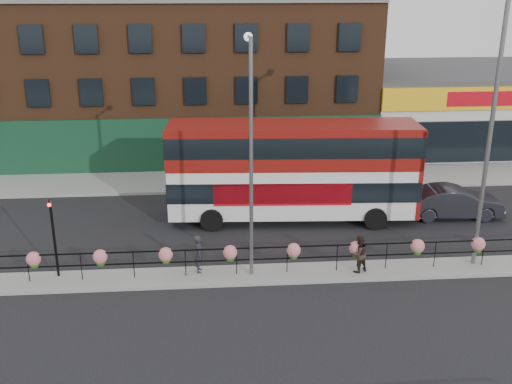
{
  "coord_description": "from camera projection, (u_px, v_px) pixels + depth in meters",
  "views": [
    {
      "loc": [
        -1.91,
        -21.22,
        11.13
      ],
      "look_at": [
        0.0,
        3.0,
        2.5
      ],
      "focal_mm": 42.0,
      "sensor_mm": 36.0,
      "label": 1
    }
  ],
  "objects": [
    {
      "name": "ground",
      "position": [
        262.0,
        276.0,
        23.8
      ],
      "size": [
        120.0,
        120.0,
        0.0
      ],
      "primitive_type": "plane",
      "color": "black",
      "rests_on": "ground"
    },
    {
      "name": "north_pavement",
      "position": [
        244.0,
        180.0,
        35.05
      ],
      "size": [
        60.0,
        4.0,
        0.15
      ],
      "primitive_type": "cube",
      "color": "gray",
      "rests_on": "ground"
    },
    {
      "name": "median",
      "position": [
        262.0,
        275.0,
        23.78
      ],
      "size": [
        60.0,
        1.6,
        0.15
      ],
      "primitive_type": "cube",
      "color": "gray",
      "rests_on": "ground"
    },
    {
      "name": "brick_building",
      "position": [
        178.0,
        74.0,
        40.54
      ],
      "size": [
        25.0,
        12.21,
        10.3
      ],
      "color": "brown",
      "rests_on": "ground"
    },
    {
      "name": "supermarket",
      "position": [
        460.0,
        105.0,
        42.8
      ],
      "size": [
        15.0,
        12.25,
        5.3
      ],
      "color": "silver",
      "rests_on": "ground"
    },
    {
      "name": "median_railing",
      "position": [
        262.0,
        252.0,
        23.45
      ],
      "size": [
        30.04,
        0.56,
        1.23
      ],
      "color": "black",
      "rests_on": "median"
    },
    {
      "name": "double_decker_bus",
      "position": [
        294.0,
        162.0,
        28.51
      ],
      "size": [
        12.0,
        3.49,
        4.8
      ],
      "color": "silver",
      "rests_on": "ground"
    },
    {
      "name": "car",
      "position": [
        453.0,
        202.0,
        29.51
      ],
      "size": [
        2.04,
        4.9,
        1.57
      ],
      "primitive_type": "imported",
      "rotation": [
        0.0,
        0.0,
        1.53
      ],
      "color": "#272730",
      "rests_on": "ground"
    },
    {
      "name": "pedestrian_a",
      "position": [
        199.0,
        254.0,
        23.62
      ],
      "size": [
        0.59,
        0.41,
        1.55
      ],
      "primitive_type": "imported",
      "rotation": [
        0.0,
        0.0,
        1.53
      ],
      "color": "#222229",
      "rests_on": "median"
    },
    {
      "name": "pedestrian_b",
      "position": [
        359.0,
        254.0,
        23.63
      ],
      "size": [
        1.19,
        1.16,
        1.54
      ],
      "primitive_type": "imported",
      "rotation": [
        0.0,
        0.0,
        3.58
      ],
      "color": "black",
      "rests_on": "median"
    },
    {
      "name": "lamp_column_west",
      "position": [
        251.0,
        139.0,
        22.1
      ],
      "size": [
        0.33,
        1.61,
        9.17
      ],
      "color": "slate",
      "rests_on": "median"
    },
    {
      "name": "lamp_column_east",
      "position": [
        491.0,
        105.0,
        22.68
      ],
      "size": [
        0.39,
        1.92,
        10.95
      ],
      "color": "slate",
      "rests_on": "median"
    },
    {
      "name": "traffic_light_median",
      "position": [
        52.0,
        221.0,
        22.76
      ],
      "size": [
        0.15,
        0.28,
        3.65
      ],
      "color": "black",
      "rests_on": "median"
    }
  ]
}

